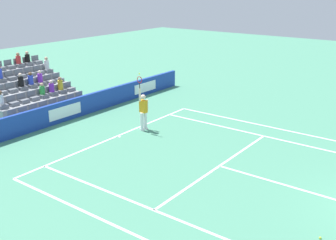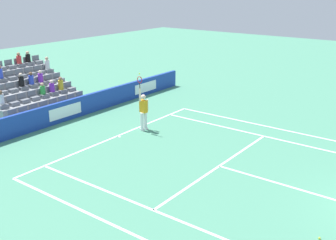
{
  "view_description": "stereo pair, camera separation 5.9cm",
  "coord_description": "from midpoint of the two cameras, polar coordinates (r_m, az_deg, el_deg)",
  "views": [
    {
      "loc": [
        12.98,
        0.77,
        6.84
      ],
      "look_at": [
        -0.7,
        -9.45,
        1.1
      ],
      "focal_mm": 43.99,
      "sensor_mm": 36.0,
      "label": 1
    },
    {
      "loc": [
        12.94,
        0.81,
        6.84
      ],
      "look_at": [
        -0.7,
        -9.45,
        1.1
      ],
      "focal_mm": 43.99,
      "sensor_mm": 36.0,
      "label": 2
    }
  ],
  "objects": [
    {
      "name": "tennis_player",
      "position": [
        19.75,
        -3.53,
        1.32
      ],
      "size": [
        0.53,
        0.37,
        2.85
      ],
      "color": "white",
      "rests_on": "ground"
    },
    {
      "name": "line_centre_mark",
      "position": [
        19.31,
        -6.93,
        -2.29
      ],
      "size": [
        0.1,
        0.2,
        0.01
      ],
      "primitive_type": "cube",
      "color": "white",
      "rests_on": "ground"
    },
    {
      "name": "line_baseline",
      "position": [
        19.38,
        -7.15,
        -2.23
      ],
      "size": [
        10.97,
        0.1,
        0.01
      ],
      "primitive_type": "cube",
      "color": "white",
      "rests_on": "ground"
    },
    {
      "name": "line_doubles_sideline_left",
      "position": [
        12.16,
        -4.53,
        -15.67
      ],
      "size": [
        0.1,
        11.89,
        0.01
      ],
      "primitive_type": "cube",
      "color": "white",
      "rests_on": "ground"
    },
    {
      "name": "line_doubles_sideline_right",
      "position": [
        20.79,
        15.73,
        -1.34
      ],
      "size": [
        0.1,
        11.89,
        0.01
      ],
      "primitive_type": "cube",
      "color": "white",
      "rests_on": "ground"
    },
    {
      "name": "sponsor_barrier",
      "position": [
        21.84,
        -14.3,
        1.19
      ],
      "size": [
        19.27,
        0.22,
        1.06
      ],
      "color": "#193899",
      "rests_on": "ground"
    },
    {
      "name": "line_singles_sideline_left",
      "position": [
        13.05,
        -0.48,
        -13.0
      ],
      "size": [
        0.1,
        11.89,
        0.01
      ],
      "primitive_type": "cube",
      "color": "white",
      "rests_on": "ground"
    },
    {
      "name": "line_service",
      "position": [
        16.32,
        7.05,
        -6.33
      ],
      "size": [
        8.23,
        0.1,
        0.01
      ],
      "primitive_type": "cube",
      "color": "white",
      "rests_on": "ground"
    },
    {
      "name": "line_centre_service",
      "position": [
        15.19,
        17.68,
        -9.13
      ],
      "size": [
        0.1,
        6.4,
        0.01
      ],
      "primitive_type": "cube",
      "color": "white",
      "rests_on": "ground"
    },
    {
      "name": "line_singles_sideline_right",
      "position": [
        19.59,
        14.25,
        -2.44
      ],
      "size": [
        0.1,
        11.89,
        0.01
      ],
      "primitive_type": "cube",
      "color": "white",
      "rests_on": "ground"
    },
    {
      "name": "loose_tennis_ball",
      "position": [
        12.72,
        20.21,
        -15.07
      ],
      "size": [
        0.07,
        0.07,
        0.07
      ],
      "primitive_type": "sphere",
      "color": "#D1E533",
      "rests_on": "ground"
    },
    {
      "name": "stadium_stand",
      "position": [
        24.56,
        -19.66,
        3.31
      ],
      "size": [
        4.96,
        4.75,
        3.04
      ],
      "color": "gray",
      "rests_on": "ground"
    }
  ]
}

